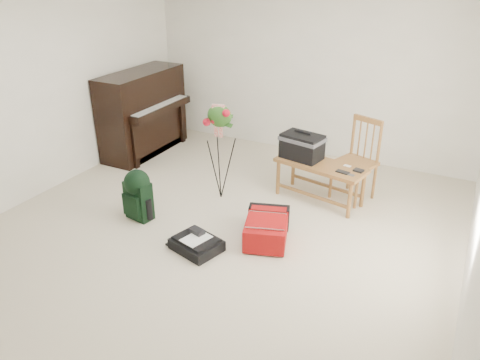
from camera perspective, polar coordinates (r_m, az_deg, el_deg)
The scene contains 10 objects.
floor at distance 5.23m, azimuth -2.90°, elevation -6.42°, with size 5.00×5.50×0.01m, color beige.
wall_back at distance 7.11m, azimuth 8.31°, elevation 12.99°, with size 5.00×0.04×2.50m, color white.
wall_left at distance 6.30m, azimuth -23.57°, elevation 9.50°, with size 0.04×5.50×2.50m, color white.
piano at distance 7.34m, azimuth -11.65°, elevation 7.86°, with size 0.71×1.50×1.25m.
bench at distance 5.78m, azimuth 8.11°, elevation 3.29°, with size 1.17×0.65×0.85m.
dining_chair at distance 5.94m, azimuth 13.90°, elevation 2.30°, with size 0.57×0.57×1.02m.
red_suitcase at distance 5.07m, azimuth 3.48°, elevation -5.65°, with size 0.61×0.76×0.28m.
black_duffel at distance 4.93m, azimuth -5.31°, elevation -7.71°, with size 0.56×0.50×0.20m.
green_backpack at distance 5.47m, azimuth -12.37°, elevation -1.48°, with size 0.33×0.31×0.61m.
flower_stand at distance 5.72m, azimuth -2.43°, elevation 3.35°, with size 0.46×0.46×1.25m.
Camera 1 is at (2.27, -3.81, 2.77)m, focal length 35.00 mm.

